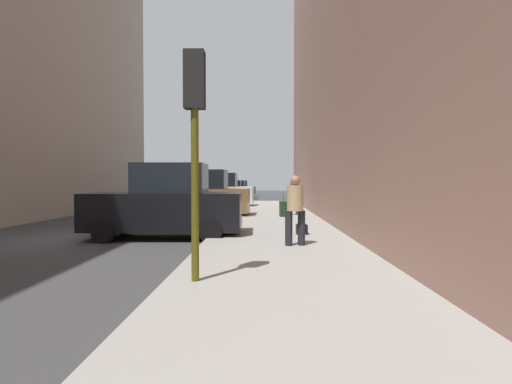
% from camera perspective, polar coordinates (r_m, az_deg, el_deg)
% --- Properties ---
extents(ground_plane, '(120.00, 120.00, 0.00)m').
position_cam_1_polar(ground_plane, '(13.24, -24.00, -6.05)').
color(ground_plane, '#38383A').
extents(sidewalk, '(4.00, 40.00, 0.15)m').
position_cam_1_polar(sidewalk, '(12.01, 3.10, -6.33)').
color(sidewalk, gray).
rests_on(sidewalk, ground_plane).
extents(parked_black_suv, '(4.63, 2.13, 2.25)m').
position_cam_1_polar(parked_black_suv, '(12.29, -12.74, -1.70)').
color(parked_black_suv, black).
rests_on(parked_black_suv, ground_plane).
extents(parked_bronze_suv, '(4.66, 2.19, 2.25)m').
position_cam_1_polar(parked_bronze_suv, '(18.86, -7.88, -0.55)').
color(parked_bronze_suv, brown).
rests_on(parked_bronze_suv, ground_plane).
extents(parked_white_van, '(4.66, 2.18, 2.25)m').
position_cam_1_polar(parked_white_van, '(25.86, -5.45, 0.03)').
color(parked_white_van, silver).
rests_on(parked_white_van, ground_plane).
extents(parked_blue_sedan, '(4.24, 2.14, 1.79)m').
position_cam_1_polar(parked_blue_sedan, '(32.52, -4.12, 0.02)').
color(parked_blue_sedan, navy).
rests_on(parked_blue_sedan, ground_plane).
extents(parked_gray_coupe, '(4.22, 2.09, 1.79)m').
position_cam_1_polar(parked_gray_coupe, '(38.95, -3.27, 0.28)').
color(parked_gray_coupe, slate).
rests_on(parked_gray_coupe, ground_plane).
extents(parked_dark_green_sedan, '(4.23, 2.11, 1.79)m').
position_cam_1_polar(parked_dark_green_sedan, '(45.47, -2.65, 0.47)').
color(parked_dark_green_sedan, '#193828').
rests_on(parked_dark_green_sedan, ground_plane).
extents(fire_hydrant, '(0.42, 0.22, 0.70)m').
position_cam_1_polar(fire_hydrant, '(18.66, -2.41, -2.20)').
color(fire_hydrant, red).
rests_on(fire_hydrant, sidewalk).
extents(traffic_light, '(0.32, 0.32, 3.60)m').
position_cam_1_polar(traffic_light, '(6.41, -8.74, 10.83)').
color(traffic_light, '#514C0F').
rests_on(traffic_light, sidewalk).
extents(pedestrian_with_beanie, '(0.52, 0.44, 1.78)m').
position_cam_1_polar(pedestrian_with_beanie, '(18.61, 5.47, -0.25)').
color(pedestrian_with_beanie, '#333338').
rests_on(pedestrian_with_beanie, sidewalk).
extents(pedestrian_in_tan_coat, '(0.52, 0.47, 1.71)m').
position_cam_1_polar(pedestrian_in_tan_coat, '(9.79, 5.62, -2.07)').
color(pedestrian_in_tan_coat, black).
rests_on(pedestrian_in_tan_coat, sidewalk).
extents(rolling_suitcase, '(0.39, 0.58, 1.04)m').
position_cam_1_polar(rolling_suitcase, '(17.81, 3.98, -2.41)').
color(rolling_suitcase, black).
rests_on(rolling_suitcase, sidewalk).
extents(duffel_bag, '(0.32, 0.44, 0.28)m').
position_cam_1_polar(duffel_bag, '(12.02, 6.55, -5.29)').
color(duffel_bag, black).
rests_on(duffel_bag, sidewalk).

